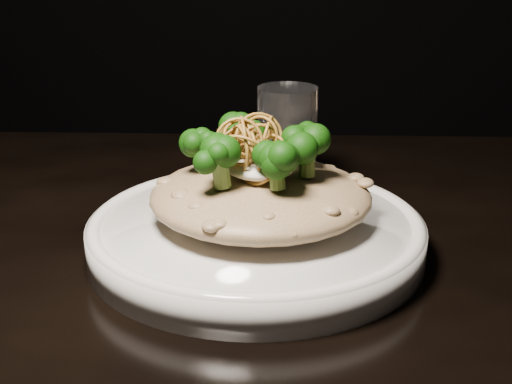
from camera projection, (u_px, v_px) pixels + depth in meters
table at (357, 357)px, 0.61m from camera, size 1.10×0.80×0.75m
plate at (256, 237)px, 0.60m from camera, size 0.28×0.28×0.03m
risotto at (261, 196)px, 0.59m from camera, size 0.19×0.19×0.04m
broccoli at (255, 148)px, 0.57m from camera, size 0.13×0.13×0.05m
cheese at (261, 167)px, 0.58m from camera, size 0.06×0.06×0.02m
shallots at (250, 138)px, 0.57m from camera, size 0.05×0.05×0.03m
drinking_glass at (287, 139)px, 0.74m from camera, size 0.08×0.08×0.11m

